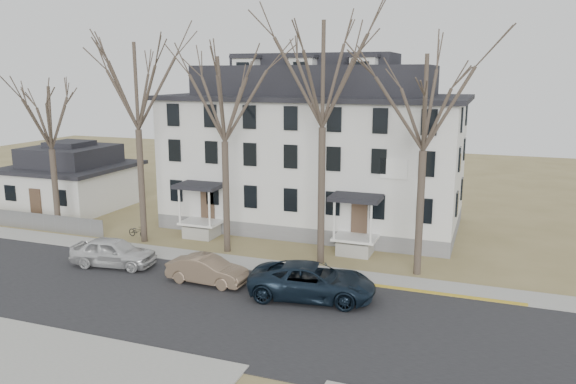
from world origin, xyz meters
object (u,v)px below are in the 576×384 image
at_px(small_house, 72,180).
at_px(tree_mid_right, 426,96).
at_px(boarding_house, 315,150).
at_px(tree_far_left, 136,80).
at_px(tree_mid_left, 224,93).
at_px(car_navy, 312,282).
at_px(tree_bungalow, 49,113).
at_px(car_tan, 207,271).
at_px(bicycle_left, 138,232).
at_px(car_silver, 113,253).
at_px(tree_center, 323,66).

xyz_separation_m(small_house, tree_mid_right, (28.50, -6.20, 7.35)).
bearing_deg(boarding_house, tree_far_left, -137.82).
bearing_deg(tree_mid_left, car_navy, -36.26).
height_order(tree_far_left, tree_bungalow, tree_far_left).
xyz_separation_m(tree_far_left, car_navy, (13.18, -5.27, -9.49)).
bearing_deg(tree_bungalow, tree_far_left, 0.00).
bearing_deg(tree_mid_right, tree_far_left, 180.00).
distance_m(tree_far_left, car_navy, 17.08).
relative_size(car_tan, bicycle_left, 2.77).
relative_size(small_house, car_silver, 1.81).
distance_m(small_house, car_tan, 21.80).
height_order(tree_mid_left, tree_center, tree_center).
distance_m(boarding_house, tree_center, 10.39).
relative_size(car_silver, bicycle_left, 3.11).
bearing_deg(tree_mid_left, tree_bungalow, 180.00).
bearing_deg(car_silver, car_navy, -99.90).
height_order(boarding_house, small_house, boarding_house).
distance_m(tree_mid_left, tree_bungalow, 13.08).
distance_m(tree_mid_left, tree_center, 6.18).
relative_size(tree_far_left, car_silver, 2.85).
relative_size(tree_mid_left, tree_center, 0.87).
distance_m(tree_mid_right, car_silver, 19.08).
xyz_separation_m(boarding_house, car_navy, (4.18, -13.42, -4.53)).
relative_size(car_tan, car_navy, 0.70).
bearing_deg(boarding_house, tree_center, -69.80).
distance_m(boarding_house, tree_mid_right, 12.51).
relative_size(tree_mid_right, car_tan, 2.97).
distance_m(tree_center, tree_bungalow, 19.23).
distance_m(tree_far_left, tree_mid_right, 17.52).
distance_m(small_house, car_silver, 16.50).
bearing_deg(car_silver, small_house, 40.62).
distance_m(tree_center, car_tan, 12.49).
bearing_deg(tree_center, boarding_house, 110.20).
distance_m(car_silver, car_navy, 11.95).
bearing_deg(tree_far_left, boarding_house, 42.18).
xyz_separation_m(small_house, car_tan, (18.47, -11.46, -1.54)).
distance_m(tree_mid_right, tree_bungalow, 24.54).
bearing_deg(tree_mid_left, tree_mid_right, 0.00).
xyz_separation_m(boarding_house, small_house, (-20.00, -1.96, -3.13)).
xyz_separation_m(car_navy, bicycle_left, (-14.06, 5.78, -0.44)).
bearing_deg(bicycle_left, tree_far_left, -109.85).
bearing_deg(tree_mid_right, car_tan, -152.29).
xyz_separation_m(tree_center, tree_bungalow, (-19.00, 0.00, -2.97)).
height_order(small_house, car_silver, small_house).
bearing_deg(tree_bungalow, tree_center, 0.00).
relative_size(tree_mid_right, car_silver, 2.65).
distance_m(tree_bungalow, car_silver, 12.00).
bearing_deg(car_navy, tree_mid_right, -46.90).
xyz_separation_m(car_silver, car_navy, (11.94, -0.49, 0.03)).
bearing_deg(tree_mid_right, boarding_house, 136.19).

